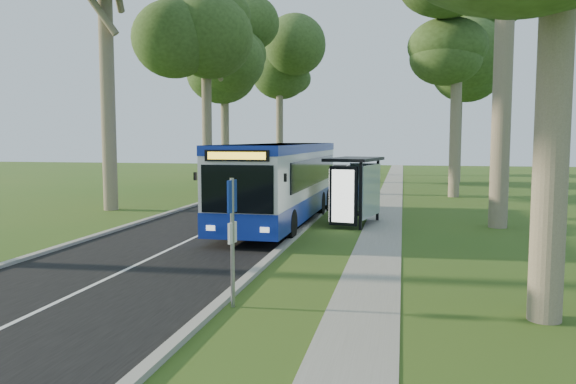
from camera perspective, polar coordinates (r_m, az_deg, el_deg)
name	(u,v)px	position (r m, az deg, el deg)	size (l,w,h in m)	color
ground	(283,249)	(18.18, -0.52, -5.77)	(120.00, 120.00, 0.00)	#325A1C
road	(257,208)	(28.59, -3.17, -1.66)	(7.00, 100.00, 0.02)	black
kerb_east	(325,209)	(27.91, 3.80, -1.74)	(0.25, 100.00, 0.12)	#9E9B93
kerb_west	(192,206)	(29.67, -9.72, -1.38)	(0.25, 100.00, 0.12)	#9E9B93
centre_line	(257,208)	(28.59, -3.17, -1.64)	(0.12, 100.00, 0.01)	white
footpath	(386,212)	(27.67, 9.97, -1.97)	(1.50, 100.00, 0.02)	gray
bus	(282,182)	(23.47, -0.60, 1.00)	(2.79, 12.56, 3.32)	silver
bus_stop_sign	(232,228)	(11.72, -5.68, -3.63)	(0.11, 0.38, 2.72)	gray
bus_shelter	(357,178)	(22.81, 7.03, 1.42)	(2.34, 3.50, 2.76)	black
litter_bin	(341,210)	(24.31, 5.45, -1.79)	(0.55, 0.55, 0.97)	black
car_white	(263,172)	(48.84, -2.58, 2.03)	(1.57, 3.90, 1.33)	white
car_silver	(247,175)	(44.10, -4.15, 1.74)	(1.52, 4.37, 1.44)	#AAACB2
tree_west_c	(206,34)	(38.28, -8.36, 15.63)	(5.20, 5.20, 13.97)	#7A6B56
tree_west_d	(224,43)	(48.43, -6.50, 14.81)	(5.20, 5.20, 15.49)	#7A6B56
tree_west_e	(280,53)	(57.42, -0.86, 13.97)	(5.20, 5.20, 16.34)	#7A6B56
tree_east_c	(458,21)	(36.25, 16.91, 16.28)	(5.20, 5.20, 14.18)	#7A6B56
tree_east_d	(460,43)	(48.24, 17.06, 14.30)	(5.20, 5.20, 15.09)	#7A6B56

